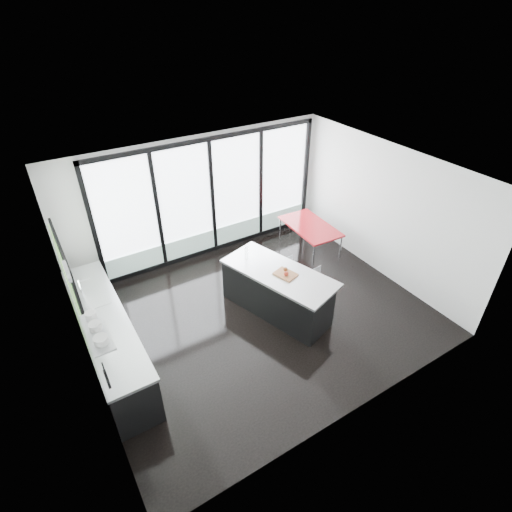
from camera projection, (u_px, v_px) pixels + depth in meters
floor at (260, 315)px, 7.65m from camera, size 6.00×5.00×0.00m
ceiling at (261, 178)px, 6.09m from camera, size 6.00×5.00×0.00m
wall_back at (211, 203)px, 8.80m from camera, size 6.00×0.09×2.80m
wall_front at (364, 346)px, 5.11m from camera, size 6.00×0.00×2.80m
wall_left at (74, 296)px, 5.68m from camera, size 0.26×5.00×2.80m
wall_right at (384, 211)px, 8.18m from camera, size 0.00×5.00×2.80m
counter_cabinets at (109, 338)px, 6.51m from camera, size 0.69×3.24×1.36m
island at (276, 292)px, 7.51m from camera, size 1.52×2.35×1.16m
bar_stool_near at (318, 293)px, 7.70m from camera, size 0.44×0.44×0.63m
bar_stool_far at (290, 282)px, 7.99m from camera, size 0.43×0.43×0.64m
red_table at (309, 240)px, 9.17m from camera, size 0.90×1.49×0.78m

